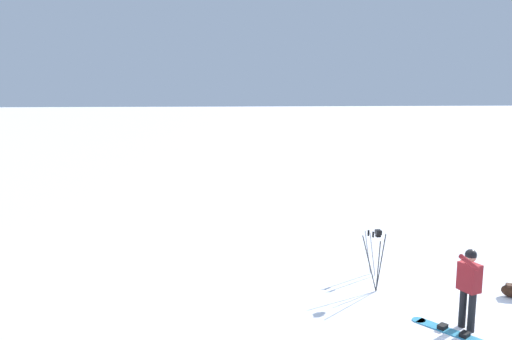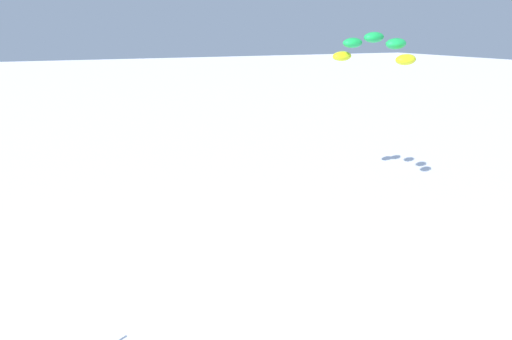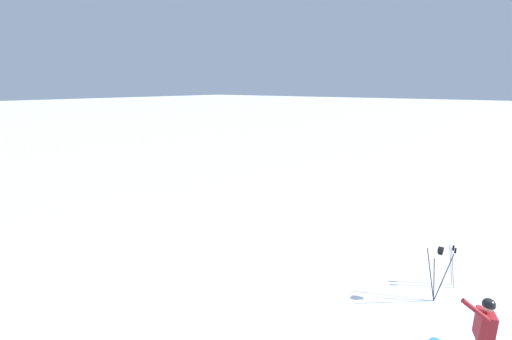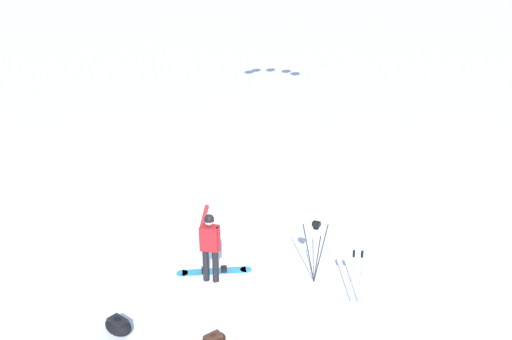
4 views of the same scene
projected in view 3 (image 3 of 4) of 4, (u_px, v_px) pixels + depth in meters
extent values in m
cube|color=maroon|center=(485.00, 326.00, 6.23)|extent=(0.37, 0.46, 0.56)
sphere|color=tan|center=(489.00, 306.00, 6.13)|extent=(0.21, 0.21, 0.21)
sphere|color=black|center=(489.00, 304.00, 6.12)|extent=(0.22, 0.22, 0.22)
cylinder|color=maroon|center=(476.00, 311.00, 6.05)|extent=(0.51, 0.25, 0.39)
cylinder|color=maroon|center=(483.00, 319.00, 6.40)|extent=(0.09, 0.09, 0.56)
cylinder|color=#262628|center=(434.00, 280.00, 8.41)|extent=(0.10, 0.37, 1.32)
cylinder|color=#262628|center=(444.00, 278.00, 8.53)|extent=(0.30, 0.25, 1.32)
cylinder|color=#262628|center=(430.00, 275.00, 8.67)|extent=(0.35, 0.17, 1.32)
cube|color=black|center=(440.00, 253.00, 8.36)|extent=(0.10, 0.10, 0.06)
cube|color=black|center=(441.00, 250.00, 8.34)|extent=(0.12, 0.16, 0.10)
cylinder|color=gray|center=(451.00, 265.00, 9.29)|extent=(0.22, 0.06, 1.14)
cylinder|color=black|center=(453.00, 248.00, 9.17)|extent=(0.05, 0.05, 0.14)
cylinder|color=gray|center=(453.00, 268.00, 9.14)|extent=(0.21, 0.08, 1.14)
cylinder|color=black|center=(455.00, 251.00, 9.02)|extent=(0.05, 0.05, 0.14)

